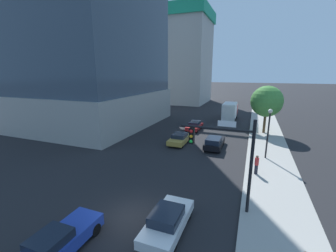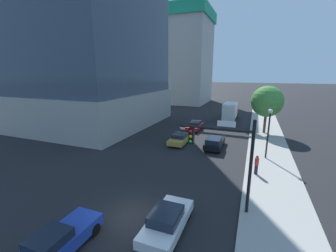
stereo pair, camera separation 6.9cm
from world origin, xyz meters
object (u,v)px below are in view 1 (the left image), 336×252
(car_white, at_px, (168,221))
(box_truck, at_px, (230,111))
(street_lamp, at_px, (269,126))
(car_black, at_px, (214,142))
(street_tree, at_px, (267,101))
(car_gold, at_px, (180,139))
(construction_building, at_px, (182,53))
(traffic_light_pole, at_px, (225,149))
(car_blue, at_px, (62,239))
(car_red, at_px, (195,126))
(pedestrian_red_shirt, at_px, (257,164))

(car_white, relative_size, box_truck, 0.60)
(street_lamp, distance_m, car_black, 6.46)
(street_tree, relative_size, box_truck, 0.92)
(street_tree, distance_m, car_gold, 14.23)
(construction_building, bearing_deg, traffic_light_pole, -69.34)
(street_tree, height_order, car_blue, street_tree)
(street_tree, height_order, car_red, street_tree)
(car_gold, height_order, pedestrian_red_shirt, pedestrian_red_shirt)
(street_tree, height_order, car_gold, street_tree)
(construction_building, bearing_deg, box_truck, -53.27)
(construction_building, relative_size, car_gold, 7.60)
(car_blue, distance_m, car_black, 19.14)
(street_tree, relative_size, car_red, 1.52)
(car_red, distance_m, car_black, 8.81)
(car_blue, distance_m, car_gold, 18.77)
(car_gold, bearing_deg, car_red, 90.00)
(car_blue, relative_size, car_gold, 0.92)
(street_lamp, xyz_separation_m, car_white, (-5.61, -13.86, -2.87))
(construction_building, height_order, car_gold, construction_building)
(car_blue, xyz_separation_m, car_black, (4.41, 18.62, 0.00))
(traffic_light_pole, xyz_separation_m, car_gold, (-6.95, 12.14, -3.50))
(street_lamp, xyz_separation_m, car_red, (-10.02, 9.13, -2.91))
(car_red, bearing_deg, box_truck, 64.19)
(street_tree, xyz_separation_m, car_blue, (-10.13, -27.88, -4.05))
(car_red, distance_m, box_truck, 10.20)
(street_tree, bearing_deg, car_red, -170.88)
(car_gold, relative_size, car_black, 0.93)
(car_black, bearing_deg, car_gold, 178.05)
(car_gold, xyz_separation_m, box_truck, (4.41, 16.60, 1.22))
(traffic_light_pole, xyz_separation_m, car_red, (-6.95, 19.62, -3.50))
(street_tree, bearing_deg, car_gold, -138.06)
(car_gold, xyz_separation_m, car_black, (4.41, -0.15, 0.06))
(traffic_light_pole, height_order, car_black, traffic_light_pole)
(traffic_light_pole, xyz_separation_m, street_tree, (3.18, 21.25, 0.61))
(car_blue, height_order, car_black, car_black)
(traffic_light_pole, relative_size, car_gold, 1.36)
(street_tree, xyz_separation_m, box_truck, (-5.72, 7.49, -2.89))
(construction_building, height_order, traffic_light_pole, construction_building)
(traffic_light_pole, distance_m, car_white, 5.46)
(car_white, bearing_deg, street_lamp, 67.97)
(street_lamp, height_order, pedestrian_red_shirt, street_lamp)
(construction_building, bearing_deg, pedestrian_red_shirt, -64.60)
(car_red, distance_m, car_blue, 26.25)
(car_white, bearing_deg, box_truck, 90.00)
(car_black, bearing_deg, box_truck, 90.00)
(car_black, bearing_deg, pedestrian_red_shirt, -51.80)
(traffic_light_pole, distance_m, car_red, 21.10)
(car_black, xyz_separation_m, box_truck, (-0.00, 16.75, 1.16))
(traffic_light_pole, height_order, street_lamp, traffic_light_pole)
(car_red, xyz_separation_m, car_white, (4.41, -22.98, 0.04))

